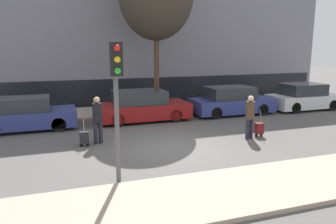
{
  "coord_description": "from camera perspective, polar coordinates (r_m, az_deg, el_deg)",
  "views": [
    {
      "loc": [
        -3.76,
        -10.3,
        3.55
      ],
      "look_at": [
        0.39,
        1.8,
        0.95
      ],
      "focal_mm": 35.0,
      "sensor_mm": 36.0,
      "label": 1
    }
  ],
  "objects": [
    {
      "name": "ground_plane",
      "position": [
        11.52,
        1.07,
        -6.46
      ],
      "size": [
        80.0,
        80.0,
        0.0
      ],
      "primitive_type": "plane",
      "color": "#565451"
    },
    {
      "name": "sidewalk_near",
      "position": [
        8.32,
        10.18,
        -13.52
      ],
      "size": [
        28.0,
        2.5,
        0.12
      ],
      "color": "tan",
      "rests_on": "ground_plane"
    },
    {
      "name": "sidewalk_far",
      "position": [
        18.04,
        -6.55,
        0.27
      ],
      "size": [
        28.0,
        3.0,
        0.12
      ],
      "color": "tan",
      "rests_on": "ground_plane"
    },
    {
      "name": "building_facade",
      "position": [
        21.35,
        -9.07,
        14.99
      ],
      "size": [
        28.0,
        3.01,
        9.83
      ],
      "color": "slate",
      "rests_on": "ground_plane"
    },
    {
      "name": "parked_car_0",
      "position": [
        15.21,
        -23.47,
        -0.44
      ],
      "size": [
        4.02,
        1.77,
        1.4
      ],
      "color": "navy",
      "rests_on": "ground_plane"
    },
    {
      "name": "parked_car_1",
      "position": [
        15.72,
        -4.61,
        0.93
      ],
      "size": [
        4.42,
        1.9,
        1.46
      ],
      "color": "maroon",
      "rests_on": "ground_plane"
    },
    {
      "name": "parked_car_2",
      "position": [
        17.47,
        10.94,
        1.81
      ],
      "size": [
        4.3,
        1.83,
        1.45
      ],
      "color": "navy",
      "rests_on": "ground_plane"
    },
    {
      "name": "parked_car_3",
      "position": [
        19.97,
        22.51,
        2.35
      ],
      "size": [
        4.02,
        1.84,
        1.47
      ],
      "color": "silver",
      "rests_on": "ground_plane"
    },
    {
      "name": "pedestrian_left",
      "position": [
        12.17,
        -12.19,
        -0.9
      ],
      "size": [
        0.34,
        0.34,
        1.74
      ],
      "rotation": [
        0.0,
        0.0,
        0.36
      ],
      "color": "#23232D",
      "rests_on": "ground_plane"
    },
    {
      "name": "trolley_left",
      "position": [
        12.1,
        -14.38,
        -4.31
      ],
      "size": [
        0.34,
        0.29,
        1.09
      ],
      "color": "#262628",
      "rests_on": "ground_plane"
    },
    {
      "name": "pedestrian_right",
      "position": [
        12.93,
        14.1,
        -0.42
      ],
      "size": [
        0.34,
        0.34,
        1.69
      ],
      "rotation": [
        0.0,
        0.0,
        3.39
      ],
      "color": "#23232D",
      "rests_on": "ground_plane"
    },
    {
      "name": "trolley_right",
      "position": [
        13.47,
        15.57,
        -2.76
      ],
      "size": [
        0.34,
        0.29,
        1.09
      ],
      "color": "maroon",
      "rests_on": "ground_plane"
    },
    {
      "name": "traffic_light",
      "position": [
        8.11,
        -8.95,
        4.59
      ],
      "size": [
        0.28,
        0.47,
        3.63
      ],
      "color": "#515154",
      "rests_on": "ground_plane"
    },
    {
      "name": "parked_bicycle",
      "position": [
        19.42,
        4.53,
        2.4
      ],
      "size": [
        1.77,
        0.06,
        0.96
      ],
      "color": "black",
      "rests_on": "sidewalk_far"
    }
  ]
}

